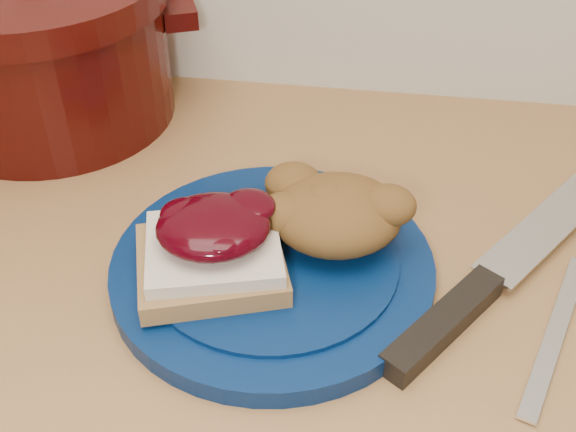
# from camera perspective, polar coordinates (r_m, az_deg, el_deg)

# --- Properties ---
(plate) EXTENTS (0.32, 0.32, 0.02)m
(plate) POSITION_cam_1_polar(r_m,az_deg,el_deg) (0.60, -1.23, -4.15)
(plate) COLOR #051B46
(plate) RESTS_ON wood_countertop
(sandwich) EXTENTS (0.14, 0.13, 0.06)m
(sandwich) POSITION_cam_1_polar(r_m,az_deg,el_deg) (0.57, -6.00, -2.41)
(sandwich) COLOR olive
(sandwich) RESTS_ON plate
(stuffing_mound) EXTENTS (0.13, 0.12, 0.05)m
(stuffing_mound) POSITION_cam_1_polar(r_m,az_deg,el_deg) (0.59, 3.89, 0.13)
(stuffing_mound) COLOR brown
(stuffing_mound) RESTS_ON plate
(chef_knife) EXTENTS (0.23, 0.30, 0.02)m
(chef_knife) POSITION_cam_1_polar(r_m,az_deg,el_deg) (0.60, 14.75, -5.78)
(chef_knife) COLOR black
(chef_knife) RESTS_ON wood_countertop
(butter_knife) EXTENTS (0.08, 0.18, 0.00)m
(butter_knife) POSITION_cam_1_polar(r_m,az_deg,el_deg) (0.59, 20.40, -8.55)
(butter_knife) COLOR silver
(butter_knife) RESTS_ON wood_countertop
(dutch_oven) EXTENTS (0.35, 0.35, 0.18)m
(dutch_oven) POSITION_cam_1_polar(r_m,az_deg,el_deg) (0.82, -18.77, 12.54)
(dutch_oven) COLOR #330805
(dutch_oven) RESTS_ON wood_countertop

